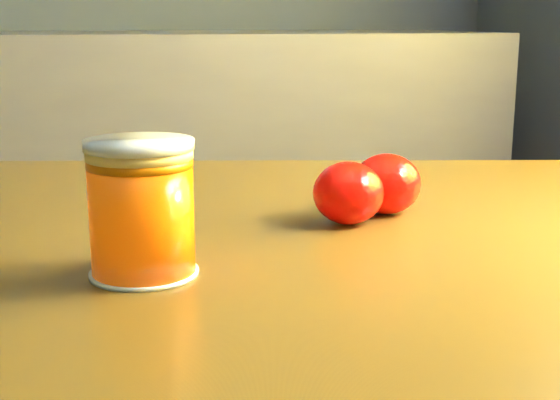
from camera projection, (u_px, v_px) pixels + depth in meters
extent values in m
cube|color=#573F15|center=(336.00, 247.00, 0.73)|extent=(1.11, 0.87, 0.04)
cylinder|color=#FF5805|center=(142.00, 217.00, 0.58)|extent=(0.08, 0.08, 0.09)
cylinder|color=#FFD468|center=(139.00, 154.00, 0.57)|extent=(0.08, 0.08, 0.01)
cylinder|color=silver|center=(139.00, 146.00, 0.56)|extent=(0.08, 0.08, 0.01)
ellipsoid|color=#FA1105|center=(348.00, 193.00, 0.73)|extent=(0.08, 0.08, 0.06)
ellipsoid|color=#FA1105|center=(386.00, 184.00, 0.76)|extent=(0.09, 0.09, 0.06)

